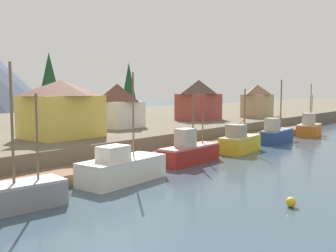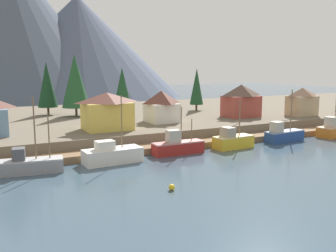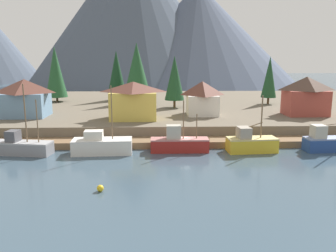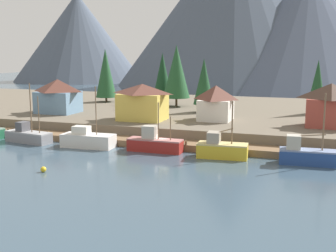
# 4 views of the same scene
# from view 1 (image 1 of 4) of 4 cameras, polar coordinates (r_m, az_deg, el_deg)

# --- Properties ---
(ground_plane) EXTENTS (400.00, 400.00, 1.00)m
(ground_plane) POSITION_cam_1_polar(r_m,az_deg,el_deg) (58.79, -13.80, -3.19)
(ground_plane) COLOR #384C5B
(dock) EXTENTS (80.00, 4.00, 1.60)m
(dock) POSITION_cam_1_polar(r_m,az_deg,el_deg) (45.77, 0.02, -4.14)
(dock) COLOR brown
(dock) RESTS_ON ground_plane
(shoreline_bank) EXTENTS (400.00, 56.00, 2.50)m
(shoreline_bank) POSITION_cam_1_polar(r_m,az_deg,el_deg) (68.46, -19.93, -0.70)
(shoreline_bank) COLOR #665B4C
(shoreline_bank) RESTS_ON ground_plane
(fishing_boat_grey) EXTENTS (8.48, 3.78, 9.72)m
(fishing_boat_grey) POSITION_cam_1_polar(r_m,az_deg,el_deg) (28.39, -22.75, -9.14)
(fishing_boat_grey) COLOR gray
(fishing_boat_grey) RESTS_ON ground_plane
(fishing_boat_white) EXTENTS (8.33, 3.57, 9.45)m
(fishing_boat_white) POSITION_cam_1_polar(r_m,az_deg,el_deg) (34.84, -6.58, -6.00)
(fishing_boat_white) COLOR silver
(fishing_boat_white) RESTS_ON ground_plane
(fishing_boat_red) EXTENTS (8.19, 2.35, 7.32)m
(fishing_boat_red) POSITION_cam_1_polar(r_m,az_deg,el_deg) (43.36, 3.06, -3.69)
(fishing_boat_red) COLOR maroon
(fishing_boat_red) RESTS_ON ground_plane
(fishing_boat_yellow) EXTENTS (7.10, 3.27, 7.99)m
(fishing_boat_yellow) POSITION_cam_1_polar(r_m,az_deg,el_deg) (51.63, 10.14, -2.28)
(fishing_boat_yellow) COLOR gold
(fishing_boat_yellow) RESTS_ON ground_plane
(fishing_boat_blue) EXTENTS (7.95, 2.99, 9.39)m
(fishing_boat_blue) POSITION_cam_1_polar(r_m,az_deg,el_deg) (61.90, 15.13, -1.14)
(fishing_boat_blue) COLOR navy
(fishing_boat_blue) RESTS_ON ground_plane
(fishing_boat_orange) EXTENTS (6.65, 4.14, 8.93)m
(fishing_boat_orange) POSITION_cam_1_polar(r_m,az_deg,el_deg) (72.73, 19.39, -0.31)
(fishing_boat_orange) COLOR #CC6B1E
(fishing_boat_orange) RESTS_ON ground_plane
(house_white) EXTENTS (5.91, 6.12, 6.27)m
(house_white) POSITION_cam_1_polar(r_m,az_deg,el_deg) (57.90, -7.20, 2.97)
(house_white) COLOR silver
(house_white) RESTS_ON shoreline_bank
(house_yellow) EXTENTS (8.33, 6.47, 6.50)m
(house_yellow) POSITION_cam_1_polar(r_m,az_deg,el_deg) (46.78, -14.88, 2.44)
(house_yellow) COLOR gold
(house_yellow) RESTS_ON shoreline_bank
(house_red) EXTENTS (7.79, 5.53, 7.13)m
(house_red) POSITION_cam_1_polar(r_m,az_deg,el_deg) (71.91, 4.39, 3.77)
(house_red) COLOR #9E4238
(house_red) RESTS_ON shoreline_bank
(house_tan) EXTENTS (6.69, 4.29, 6.34)m
(house_tan) POSITION_cam_1_polar(r_m,az_deg,el_deg) (81.24, 12.56, 3.54)
(house_tan) COLOR tan
(house_tan) RESTS_ON shoreline_bank
(conifer_near_left) EXTENTS (3.43, 3.43, 10.70)m
(conifer_near_left) POSITION_cam_1_polar(r_m,az_deg,el_deg) (79.98, -5.57, 5.67)
(conifer_near_left) COLOR #4C3823
(conifer_near_left) RESTS_ON shoreline_bank
(conifer_back_left) EXTENTS (4.16, 4.16, 10.90)m
(conifer_back_left) POSITION_cam_1_polar(r_m,az_deg,el_deg) (62.22, -16.48, 5.76)
(conifer_back_left) COLOR #4C3823
(conifer_back_left) RESTS_ON shoreline_bank
(channel_buoy) EXTENTS (0.70, 0.70, 0.70)m
(channel_buoy) POSITION_cam_1_polar(r_m,az_deg,el_deg) (28.87, 17.06, -10.27)
(channel_buoy) COLOR gold
(channel_buoy) RESTS_ON ground_plane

